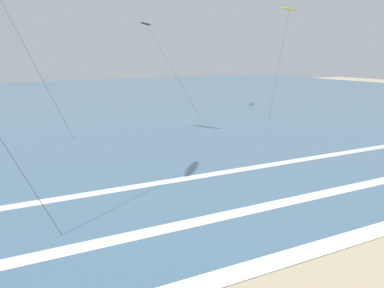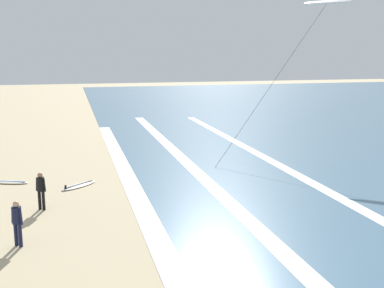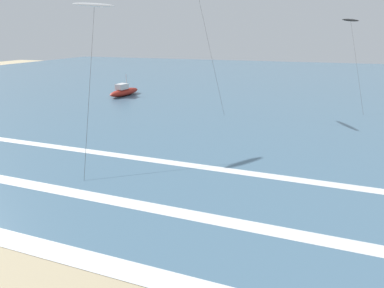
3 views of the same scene
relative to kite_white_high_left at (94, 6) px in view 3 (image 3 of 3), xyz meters
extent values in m
cube|color=slate|center=(10.46, 30.36, -9.67)|extent=(140.00, 90.00, 0.01)
cube|color=white|center=(9.17, -14.24, -9.66)|extent=(41.51, 0.87, 0.01)
cube|color=white|center=(11.82, -10.45, -9.66)|extent=(57.45, 0.77, 0.01)
cube|color=white|center=(11.60, -5.41, -9.66)|extent=(54.78, 0.68, 0.01)
ellipsoid|color=white|center=(-0.03, 0.06, 0.06)|extent=(2.64, 2.96, 0.43)
cylinder|color=#333333|center=(2.26, -4.56, -4.81)|extent=(4.60, 9.26, 9.75)
ellipsoid|color=black|center=(21.16, 21.73, -0.39)|extent=(2.72, 2.90, 0.43)
cylinder|color=#333333|center=(21.74, 16.69, -5.03)|extent=(1.19, 10.09, 9.30)
cylinder|color=#333333|center=(6.77, 9.36, -3.67)|extent=(4.50, 4.93, 12.01)
ellipsoid|color=maroon|center=(-5.93, 13.04, -9.23)|extent=(2.57, 5.41, 0.90)
cube|color=silver|center=(-6.00, 12.65, -8.43)|extent=(1.34, 1.67, 0.70)
cylinder|color=#B2B2B2|center=(-5.83, 13.64, -7.88)|extent=(0.08, 0.08, 1.80)
camera|label=1|loc=(1.82, -23.16, -3.55)|focal=39.57mm
camera|label=2|loc=(29.41, -16.98, -3.16)|focal=44.05mm
camera|label=3|loc=(14.69, -20.95, -2.11)|focal=27.21mm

